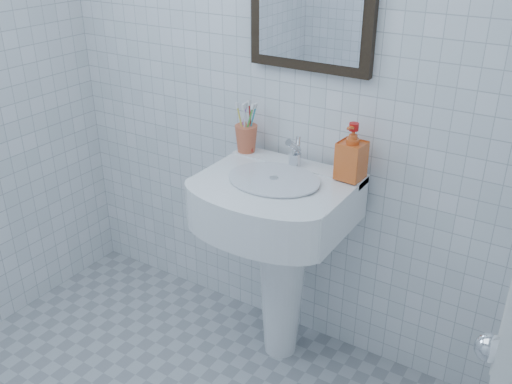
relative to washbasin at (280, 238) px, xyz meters
The scene contains 5 objects.
wall_back 0.70m from the washbasin, 122.62° to the left, with size 2.20×0.02×2.50m, color white.
washbasin is the anchor object (origin of this frame).
faucet 0.35m from the washbasin, 90.00° to the left, with size 0.05×0.11×0.13m.
toothbrush_cup 0.44m from the washbasin, 152.38° to the left, with size 0.10×0.10×0.11m, color #C75938, non-canonical shape.
soap_dispenser 0.47m from the washbasin, 25.33° to the left, with size 0.10×0.10×0.22m, color #D05214.
Camera 1 is at (1.11, -0.75, 1.79)m, focal length 40.00 mm.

